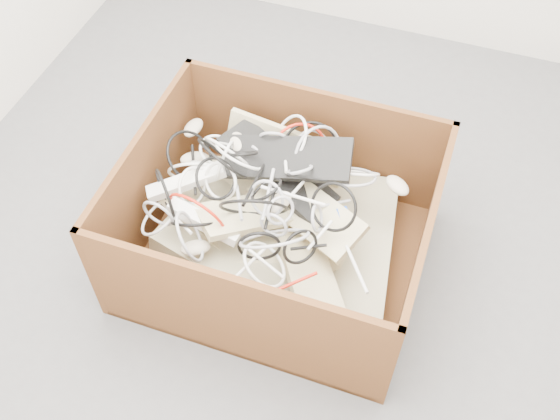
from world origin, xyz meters
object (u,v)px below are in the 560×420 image
(cardboard_box, at_px, (275,238))
(vga_plug, at_px, (343,214))
(power_strip_left, at_px, (186,182))
(power_strip_right, at_px, (204,222))

(cardboard_box, height_order, vga_plug, cardboard_box)
(power_strip_left, bearing_deg, cardboard_box, -29.11)
(cardboard_box, height_order, power_strip_left, cardboard_box)
(cardboard_box, relative_size, power_strip_left, 3.63)
(power_strip_left, bearing_deg, power_strip_right, -78.58)
(cardboard_box, relative_size, power_strip_right, 3.92)
(power_strip_right, height_order, vga_plug, power_strip_right)
(cardboard_box, xyz_separation_m, power_strip_right, (-0.22, -0.16, 0.21))
(cardboard_box, distance_m, power_strip_left, 0.42)
(vga_plug, bearing_deg, power_strip_left, -122.16)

